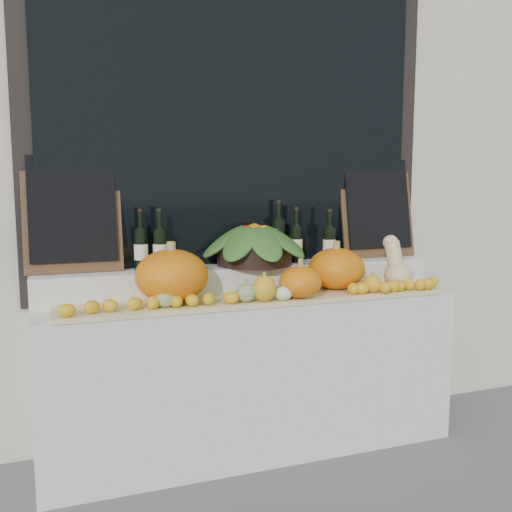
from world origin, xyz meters
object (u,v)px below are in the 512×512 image
pumpkin_left (172,276)px  butternut_squash (396,267)px  pumpkin_right (336,268)px  produce_bowl (254,244)px  wine_bottle_tall (279,241)px

pumpkin_left → butternut_squash: size_ratio=1.25×
pumpkin_right → produce_bowl: size_ratio=0.49×
produce_bowl → pumpkin_left: bearing=-157.5°
pumpkin_left → pumpkin_right: (0.96, 0.03, -0.02)m
pumpkin_right → pumpkin_left: bearing=-178.3°
produce_bowl → wine_bottle_tall: wine_bottle_tall is taller
pumpkin_left → produce_bowl: 0.58m
pumpkin_left → butternut_squash: 1.31m
pumpkin_right → butternut_squash: 0.36m
produce_bowl → wine_bottle_tall: (0.17, 0.04, 0.01)m
pumpkin_right → butternut_squash: size_ratio=1.08×
pumpkin_right → wine_bottle_tall: wine_bottle_tall is taller
pumpkin_right → produce_bowl: produce_bowl is taller
pumpkin_right → butternut_squash: butternut_squash is taller
butternut_squash → produce_bowl: 0.84m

